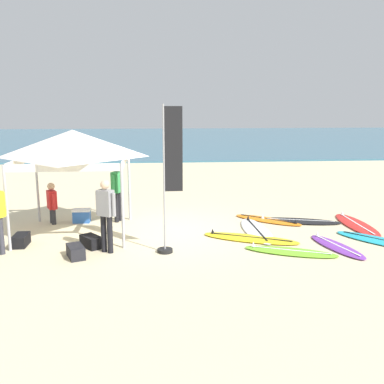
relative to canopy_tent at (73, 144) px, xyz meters
name	(u,v)px	position (x,y,z in m)	size (l,w,h in m)	color
ground_plane	(167,231)	(2.38, -0.02, -2.39)	(80.00, 80.00, 0.00)	beige
sea	(159,139)	(2.38, 32.22, -2.34)	(80.00, 36.00, 0.10)	#386B84
canopy_tent	(73,144)	(0.00, 0.00, 0.00)	(2.77, 2.77, 2.75)	#B7B7BC
surfboard_white	(257,230)	(4.82, -0.23, -2.35)	(0.72, 2.48, 0.19)	white
surfboard_red	(357,225)	(7.78, 0.09, -2.35)	(0.69, 2.50, 0.19)	red
surfboard_lime	(290,251)	(5.21, -2.01, -2.35)	(2.20, 1.35, 0.19)	#7AD12D
surfboard_cyan	(383,241)	(7.74, -1.45, -2.35)	(2.04, 2.26, 0.19)	#23B2CC
surfboard_purple	(337,246)	(6.43, -1.74, -2.35)	(1.00, 2.01, 0.19)	purple
surfboard_yellow	(250,238)	(4.49, -0.93, -2.35)	(2.53, 1.64, 0.19)	yellow
surfboard_black	(297,221)	(6.22, 0.62, -2.35)	(2.56, 1.29, 0.19)	black
surfboard_orange	(268,220)	(5.40, 0.80, -2.35)	(1.98, 1.76, 0.19)	orange
person_grey	(106,211)	(0.97, -1.61, -1.40)	(0.48, 0.38, 1.71)	black
person_green	(117,188)	(0.99, 1.14, -1.40)	(0.34, 0.52, 1.71)	black
person_red	(52,201)	(-0.87, 1.04, -1.73)	(0.35, 0.51, 1.20)	#2D2D33
banner_flag	(169,186)	(2.42, -1.72, -0.81)	(0.60, 0.36, 3.40)	#99999E
gear_bag_near_tent	(21,240)	(-1.19, -0.95, -2.25)	(0.60, 0.32, 0.28)	black
gear_bag_by_pole	(76,252)	(0.30, -1.92, -2.25)	(0.60, 0.32, 0.28)	#232328
gear_bag_on_sand	(91,242)	(0.54, -1.21, -2.25)	(0.60, 0.32, 0.28)	black
cooler_box	(82,216)	(-0.07, 1.13, -2.19)	(0.50, 0.36, 0.39)	#2D60B7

